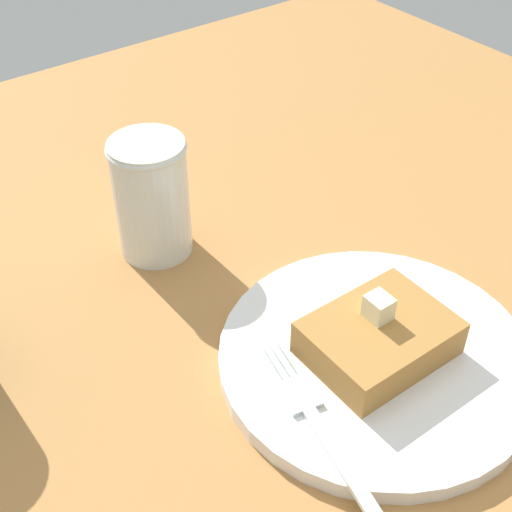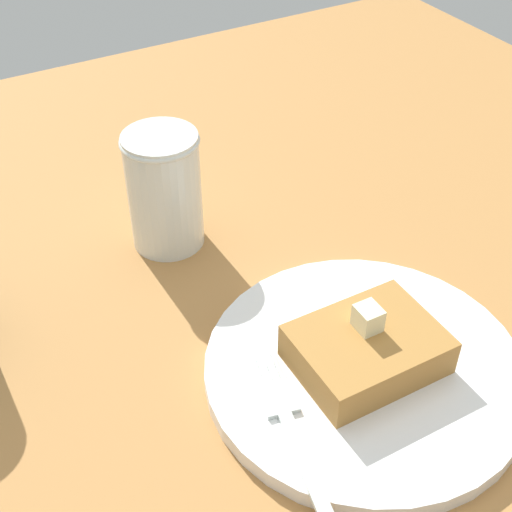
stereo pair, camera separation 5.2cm
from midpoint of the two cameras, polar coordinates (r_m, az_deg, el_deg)
name	(u,v)px [view 2 (the right image)]	position (r cm, az deg, el deg)	size (l,w,h in cm)	color
table_surface	(277,372)	(52.01, 4.61, -9.38)	(108.79, 108.79, 2.28)	#AD773E
plate	(364,368)	(50.59, 11.63, -8.94)	(22.05, 22.05, 1.29)	white
toast_slice_center	(367,349)	(49.18, 11.93, -7.45)	(7.28, 9.62, 2.76)	#AA7535
butter_pat_primary	(368,318)	(48.05, 12.07, -5.03)	(1.73, 1.56, 1.73)	#F4F1C4
fork	(290,427)	(45.85, 6.07, -13.59)	(15.93, 4.89, 0.36)	silver
syrup_jar	(165,195)	(58.48, -4.77, 4.83)	(6.31, 6.31, 10.21)	#5C290A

